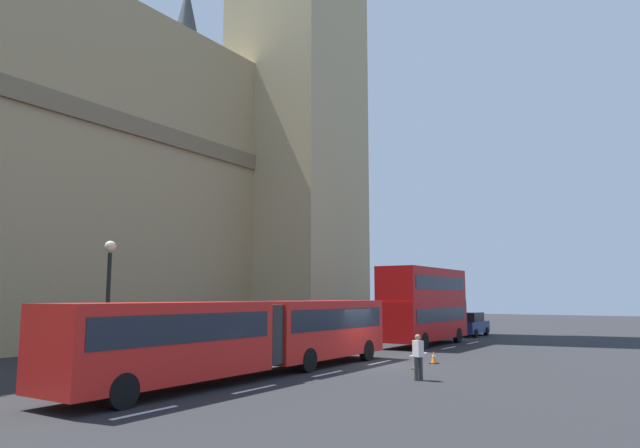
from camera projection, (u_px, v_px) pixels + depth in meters
ground_plane at (372, 364)px, 26.02m from camera, size 160.00×160.00×0.00m
lane_centre_marking at (380, 363)px, 26.66m from camera, size 29.80×0.16×0.01m
articulated_bus at (254, 331)px, 22.25m from camera, size 17.37×2.54×2.90m
double_decker_bus at (424, 303)px, 36.68m from camera, size 9.24×2.54×4.90m
sedan_lead at (470, 324)px, 44.77m from camera, size 4.40×1.86×1.85m
traffic_cone_west at (417, 362)px, 24.28m from camera, size 0.36×0.36×0.58m
traffic_cone_middle at (434, 357)px, 26.32m from camera, size 0.36×0.36×0.58m
street_lamp at (108, 297)px, 21.98m from camera, size 0.44×0.44×5.27m
pedestrian_near_cones at (418, 355)px, 21.13m from camera, size 0.41×0.47×1.69m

